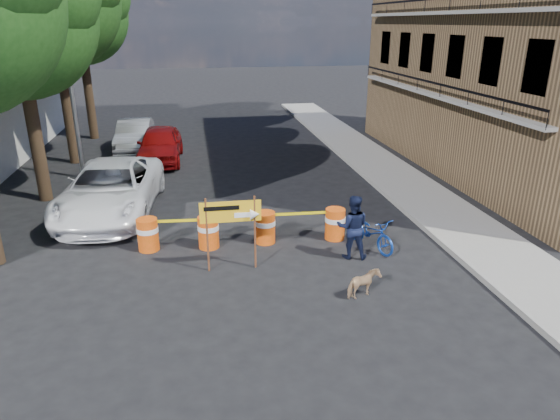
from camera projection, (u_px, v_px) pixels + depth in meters
name	position (u px, v px, depth m)	size (l,w,h in m)	color
ground	(268.00, 278.00, 12.15)	(120.00, 120.00, 0.00)	black
sidewalk_east	(407.00, 186.00, 18.66)	(2.40, 40.00, 0.15)	gray
apartment_building	(541.00, 17.00, 19.35)	(8.00, 16.00, 12.00)	olive
tree_mid_a	(17.00, 16.00, 15.38)	(5.25, 5.00, 8.68)	#332316
tree_far	(79.00, 14.00, 24.52)	(5.04, 4.80, 8.84)	#332316
streetlamp	(69.00, 64.00, 18.39)	(1.25, 0.18, 8.00)	gray
barrel_far_left	(148.00, 234.00, 13.48)	(0.58, 0.58, 0.90)	#D1510C
barrel_mid_left	(208.00, 231.00, 13.63)	(0.58, 0.58, 0.90)	#D1510C
barrel_mid_right	(265.00, 227.00, 13.94)	(0.58, 0.58, 0.90)	#D1510C
barrel_far_right	(335.00, 223.00, 14.18)	(0.58, 0.58, 0.90)	#D1510C
detour_sign	(239.00, 217.00, 12.11)	(1.49, 0.28, 1.92)	#592D19
pedestrian	(353.00, 227.00, 12.92)	(0.84, 0.65, 1.72)	#101732
bicycle	(372.00, 218.00, 13.44)	(0.62, 0.93, 1.77)	#1642B4
dog	(364.00, 284.00, 11.18)	(0.36, 0.78, 0.66)	tan
suv_white	(111.00, 189.00, 15.93)	(2.73, 5.92, 1.65)	white
sedan_red	(160.00, 144.00, 22.02)	(1.81, 4.51, 1.54)	maroon
sedan_silver	(135.00, 135.00, 24.05)	(1.52, 4.36, 1.44)	#A6A8AD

